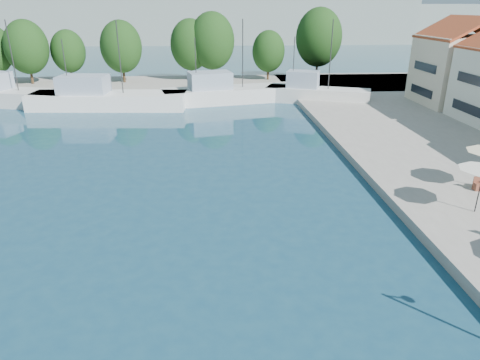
{
  "coord_description": "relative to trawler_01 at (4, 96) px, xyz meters",
  "views": [
    {
      "loc": [
        -4.45,
        2.93,
        11.14
      ],
      "look_at": [
        -2.95,
        26.0,
        1.74
      ],
      "focal_mm": 32.0,
      "sensor_mm": 36.0,
      "label": 1
    }
  ],
  "objects": [
    {
      "name": "tree_04",
      "position": [
        12.22,
        12.2,
        4.65
      ],
      "size": [
        5.99,
        5.99,
        8.86
      ],
      "color": "#3F2B19",
      "rests_on": "quay_far"
    },
    {
      "name": "quay_far",
      "position": [
        21.78,
        10.2,
        -0.77
      ],
      "size": [
        90.0,
        16.0,
        0.6
      ],
      "primitive_type": "cube",
      "color": "gray",
      "rests_on": "ground"
    },
    {
      "name": "hill_east",
      "position": [
        69.78,
        123.2,
        4.93
      ],
      "size": [
        140.0,
        40.0,
        12.0
      ],
      "primitive_type": "cube",
      "color": "gray",
      "rests_on": "ground"
    },
    {
      "name": "tree_07",
      "position": [
        34.04,
        13.29,
        3.76
      ],
      "size": [
        4.95,
        4.95,
        7.33
      ],
      "color": "#3F2B19",
      "rests_on": "quay_far"
    },
    {
      "name": "trawler_01",
      "position": [
        0.0,
        0.0,
        0.0
      ],
      "size": [
        17.68,
        9.05,
        10.2
      ],
      "rotation": [
        0.0,
        0.0,
        -0.28
      ],
      "color": "silver",
      "rests_on": "ground"
    },
    {
      "name": "tree_08",
      "position": [
        42.12,
        15.12,
        5.63
      ],
      "size": [
        7.14,
        7.14,
        10.57
      ],
      "color": "#3F2B19",
      "rests_on": "quay_far"
    },
    {
      "name": "tree_02",
      "position": [
        -1.02,
        11.67,
        4.72
      ],
      "size": [
        6.07,
        6.07,
        8.98
      ],
      "color": "#3F2B19",
      "rests_on": "quay_far"
    },
    {
      "name": "hill_west",
      "position": [
        -0.22,
        103.2,
        6.93
      ],
      "size": [
        180.0,
        40.0,
        16.0
      ],
      "primitive_type": "cube",
      "color": "gray",
      "rests_on": "ground"
    },
    {
      "name": "building_06",
      "position": [
        53.78,
        -5.8,
        4.43
      ],
      "size": [
        9.0,
        8.8,
        10.2
      ],
      "color": "beige",
      "rests_on": "quay_right"
    },
    {
      "name": "trawler_02",
      "position": [
        12.7,
        -2.97,
        -0.0
      ],
      "size": [
        18.28,
        5.9,
        10.2
      ],
      "rotation": [
        0.0,
        0.0,
        -0.07
      ],
      "color": "white",
      "rests_on": "ground"
    },
    {
      "name": "trawler_04",
      "position": [
        38.07,
        -1.32,
        0.0
      ],
      "size": [
        12.96,
        7.52,
        10.2
      ],
      "rotation": [
        0.0,
        0.0,
        -0.36
      ],
      "color": "silver",
      "rests_on": "ground"
    },
    {
      "name": "tree_05",
      "position": [
        22.23,
        14.11,
        4.72
      ],
      "size": [
        6.07,
        6.07,
        8.99
      ],
      "color": "#3F2B19",
      "rests_on": "quay_far"
    },
    {
      "name": "tree_03",
      "position": [
        3.81,
        14.6,
        3.84
      ],
      "size": [
        5.05,
        5.05,
        7.47
      ],
      "color": "#3F2B19",
      "rests_on": "quay_far"
    },
    {
      "name": "tree_06",
      "position": [
        25.5,
        13.52,
        5.29
      ],
      "size": [
        6.74,
        6.74,
        9.97
      ],
      "color": "#3F2B19",
      "rests_on": "quay_far"
    },
    {
      "name": "trawler_03",
      "position": [
        27.11,
        -0.4,
        0.0
      ],
      "size": [
        17.3,
        8.04,
        10.2
      ],
      "rotation": [
        0.0,
        0.0,
        0.23
      ],
      "color": "silver",
      "rests_on": "ground"
    }
  ]
}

